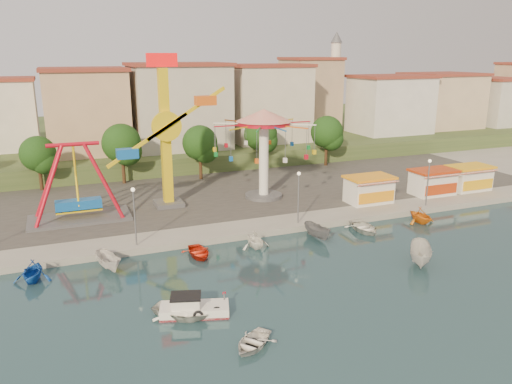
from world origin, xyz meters
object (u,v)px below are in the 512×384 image
pirate_ship_ride (77,184)px  kamikaze_tower (170,137)px  wave_swinger (264,134)px  cabin_motorboat (193,309)px  rowboat_a (181,311)px  skiff (421,255)px

pirate_ship_ride → kamikaze_tower: kamikaze_tower is taller
wave_swinger → cabin_motorboat: bearing=-122.9°
rowboat_a → skiff: bearing=-44.5°
cabin_motorboat → rowboat_a: size_ratio=1.23×
cabin_motorboat → skiff: 19.82m
pirate_ship_ride → rowboat_a: (5.15, -22.19, -3.98)m
kamikaze_tower → rowboat_a: 25.13m
pirate_ship_ride → kamikaze_tower: size_ratio=0.61×
skiff → pirate_ship_ride: bearing=178.3°
wave_swinger → skiff: wave_swinger is taller
rowboat_a → skiff: skiff is taller
kamikaze_tower → rowboat_a: bearing=-101.7°
wave_swinger → rowboat_a: 28.59m
wave_swinger → skiff: 23.51m
wave_swinger → skiff: bearing=-76.9°
wave_swinger → cabin_motorboat: wave_swinger is taller
cabin_motorboat → rowboat_a: cabin_motorboat is taller
wave_swinger → rowboat_a: bearing=-124.4°
pirate_ship_ride → cabin_motorboat: size_ratio=2.04×
kamikaze_tower → cabin_motorboat: bearing=-99.8°
kamikaze_tower → wave_swinger: bearing=-3.5°
kamikaze_tower → skiff: bearing=-54.9°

